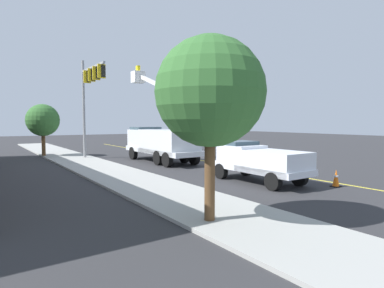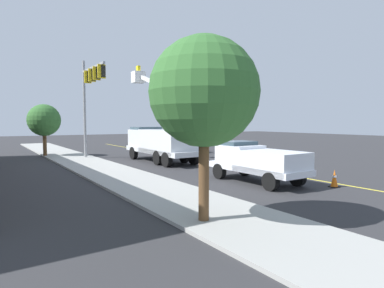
# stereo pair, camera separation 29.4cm
# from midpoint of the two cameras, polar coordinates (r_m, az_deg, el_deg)

# --- Properties ---
(ground) EXTENTS (120.00, 120.00, 0.00)m
(ground) POSITION_cam_midpoint_polar(r_m,az_deg,el_deg) (24.74, 4.25, -3.30)
(ground) COLOR #2D2D30
(sidewalk_far_side) EXTENTS (60.10, 6.20, 0.12)m
(sidewalk_far_side) POSITION_cam_midpoint_polar(r_m,az_deg,el_deg) (20.69, -14.52, -4.68)
(sidewalk_far_side) COLOR #9E9E99
(sidewalk_far_side) RESTS_ON ground
(lane_centre_stripe) EXTENTS (49.96, 2.33, 0.01)m
(lane_centre_stripe) POSITION_cam_midpoint_polar(r_m,az_deg,el_deg) (24.74, 4.26, -3.29)
(lane_centre_stripe) COLOR yellow
(lane_centre_stripe) RESTS_ON ground
(utility_bucket_truck) EXTENTS (8.30, 2.96, 7.60)m
(utility_bucket_truck) POSITION_cam_midpoint_polar(r_m,az_deg,el_deg) (25.22, -5.31, 0.55)
(utility_bucket_truck) COLOR silver
(utility_bucket_truck) RESTS_ON ground
(service_pickup_truck) EXTENTS (5.69, 2.38, 2.06)m
(service_pickup_truck) POSITION_cam_midpoint_polar(r_m,az_deg,el_deg) (16.88, 11.92, -2.94)
(service_pickup_truck) COLOR white
(service_pickup_truck) RESTS_ON ground
(passing_minivan) EXTENTS (4.88, 2.12, 1.69)m
(passing_minivan) POSITION_cam_midpoint_polar(r_m,az_deg,el_deg) (33.39, -1.45, 0.27)
(passing_minivan) COLOR silver
(passing_minivan) RESTS_ON ground
(traffic_cone_leading) EXTENTS (0.40, 0.40, 0.84)m
(traffic_cone_leading) POSITION_cam_midpoint_polar(r_m,az_deg,el_deg) (16.90, 24.41, -5.62)
(traffic_cone_leading) COLOR black
(traffic_cone_leading) RESTS_ON ground
(traffic_cone_mid_front) EXTENTS (0.40, 0.40, 0.83)m
(traffic_cone_mid_front) POSITION_cam_midpoint_polar(r_m,az_deg,el_deg) (22.45, 5.67, -3.00)
(traffic_cone_mid_front) COLOR black
(traffic_cone_mid_front) RESTS_ON ground
(traffic_cone_mid_rear) EXTENTS (0.40, 0.40, 0.85)m
(traffic_cone_mid_rear) POSITION_cam_midpoint_polar(r_m,az_deg,el_deg) (29.87, -5.37, -1.25)
(traffic_cone_mid_rear) COLOR black
(traffic_cone_mid_rear) RESTS_ON ground
(traffic_signal_mast) EXTENTS (5.33, 0.72, 8.22)m
(traffic_signal_mast) POSITION_cam_midpoint_polar(r_m,az_deg,el_deg) (27.15, -17.29, 9.41)
(traffic_signal_mast) COLOR gray
(traffic_signal_mast) RESTS_ON ground
(street_tree_left) EXTENTS (3.32, 3.32, 5.67)m
(street_tree_left) POSITION_cam_midpoint_polar(r_m,az_deg,el_deg) (9.70, 3.03, 9.13)
(street_tree_left) COLOR brown
(street_tree_left) RESTS_ON ground
(street_tree_right) EXTENTS (2.83, 2.83, 4.69)m
(street_tree_right) POSITION_cam_midpoint_polar(r_m,az_deg,el_deg) (31.34, -24.53, 3.84)
(street_tree_right) COLOR brown
(street_tree_right) RESTS_ON ground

